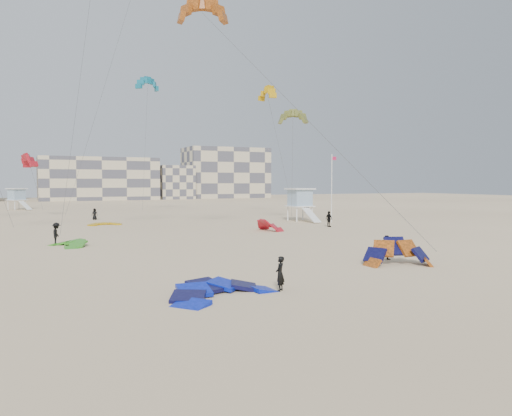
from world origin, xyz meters
name	(u,v)px	position (x,y,z in m)	size (l,w,h in m)	color
ground	(263,303)	(0.00, 0.00, 0.00)	(320.00, 320.00, 0.00)	beige
kite_ground_blue	(221,295)	(-1.15, 2.01, 0.00)	(4.90, 5.06, 1.01)	#0E23CF
kite_ground_orange	(399,265)	(11.69, 5.07, 0.00)	(4.29, 3.38, 2.68)	orange
kite_ground_green	(68,246)	(-6.10, 23.27, 0.00)	(3.58, 3.72, 0.95)	#3F9E1C
kite_ground_red_far	(270,231)	(14.22, 27.98, 0.00)	(3.44, 3.00, 1.98)	red
kite_ground_yellow	(105,225)	(-0.57, 42.28, 0.00)	(3.46, 3.64, 0.41)	#D99B0B
kitesurfer_main	(280,274)	(1.69, 1.71, 0.82)	(0.60, 0.39, 1.64)	black
kitesurfer_b	(387,248)	(12.46, 7.07, 0.80)	(0.78, 0.61, 1.61)	black
kitesurfer_c	(56,234)	(-6.85, 24.61, 0.91)	(1.18, 0.68, 1.82)	black
kitesurfer_d	(329,219)	(22.31, 29.06, 0.90)	(1.06, 0.44, 1.80)	black
kitesurfer_e	(95,214)	(-0.64, 51.21, 0.78)	(0.76, 0.50, 1.56)	black
kitesurfer_f	(307,208)	(32.67, 51.41, 0.90)	(1.68, 0.53, 1.81)	black
kite_fly_orange	(202,13)	(5.45, 23.76, 20.02)	(10.36, 23.23, 20.57)	orange
kite_fly_olive	(293,118)	(20.91, 35.08, 12.94)	(4.84, 5.21, 13.40)	brown
kite_fly_yellow	(267,94)	(23.08, 46.66, 17.82)	(9.52, 8.12, 17.99)	#D99B0B
kite_fly_teal_b	(148,85)	(8.64, 59.59, 20.25)	(4.65, 7.26, 20.32)	#15728A
kite_fly_red	(29,162)	(-8.49, 59.30, 8.00)	(4.78, 4.65, 8.62)	red
lifeguard_tower_near	(300,205)	(23.47, 37.70, 2.13)	(3.12, 5.90, 4.31)	white
lifeguard_tower_far	(17,199)	(-10.52, 82.75, 1.97)	(3.89, 5.98, 3.97)	white
flagpole	(332,187)	(26.07, 34.23, 4.52)	(0.70, 0.11, 8.63)	white
condo_mid	(98,179)	(10.00, 130.00, 6.00)	(32.00, 16.00, 12.00)	beige
condo_east	(226,173)	(50.00, 132.00, 8.00)	(26.00, 14.00, 16.00)	beige
condo_fill_right	(175,182)	(32.00, 128.00, 5.00)	(10.00, 10.00, 10.00)	beige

